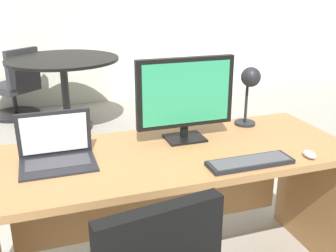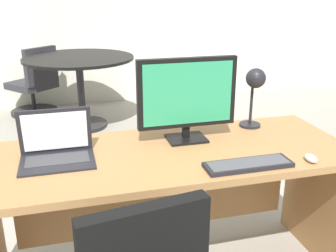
{
  "view_description": "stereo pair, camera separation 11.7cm",
  "coord_description": "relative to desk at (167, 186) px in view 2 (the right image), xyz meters",
  "views": [
    {
      "loc": [
        -0.57,
        -1.66,
        1.51
      ],
      "look_at": [
        0.0,
        0.03,
        0.86
      ],
      "focal_mm": 42.04,
      "sensor_mm": 36.0,
      "label": 1
    },
    {
      "loc": [
        -0.46,
        -1.7,
        1.51
      ],
      "look_at": [
        0.0,
        0.03,
        0.86
      ],
      "focal_mm": 42.04,
      "sensor_mm": 36.0,
      "label": 2
    }
  ],
  "objects": [
    {
      "name": "keyboard",
      "position": [
        0.29,
        -0.31,
        0.23
      ],
      "size": [
        0.4,
        0.12,
        0.02
      ],
      "color": "black",
      "rests_on": "desk"
    },
    {
      "name": "desk_lamp",
      "position": [
        0.54,
        0.16,
        0.46
      ],
      "size": [
        0.12,
        0.15,
        0.34
      ],
      "color": "black",
      "rests_on": "desk"
    },
    {
      "name": "meeting_table",
      "position": [
        -0.3,
        2.54,
        0.07
      ],
      "size": [
        1.17,
        1.17,
        0.79
      ],
      "color": "black",
      "rests_on": "ground"
    },
    {
      "name": "mouse",
      "position": [
        0.59,
        -0.33,
        0.23
      ],
      "size": [
        0.04,
        0.08,
        0.03
      ],
      "color": "silver",
      "rests_on": "desk"
    },
    {
      "name": "ground",
      "position": [
        0.0,
        1.45,
        -0.53
      ],
      "size": [
        12.0,
        12.0,
        0.0
      ],
      "primitive_type": "plane",
      "color": "gray"
    },
    {
      "name": "monitor",
      "position": [
        0.12,
        0.08,
        0.45
      ],
      "size": [
        0.51,
        0.16,
        0.43
      ],
      "color": "black",
      "rests_on": "desk"
    },
    {
      "name": "desk",
      "position": [
        0.0,
        0.0,
        0.0
      ],
      "size": [
        1.8,
        0.7,
        0.74
      ],
      "color": "#9E7042",
      "rests_on": "ground"
    },
    {
      "name": "meeting_chair_near",
      "position": [
        -0.82,
        3.15,
        -0.2
      ],
      "size": [
        0.65,
        0.66,
        0.83
      ],
      "color": "black",
      "rests_on": "ground"
    },
    {
      "name": "laptop",
      "position": [
        -0.53,
        0.02,
        0.28
      ],
      "size": [
        0.33,
        0.24,
        0.23
      ],
      "color": "black",
      "rests_on": "desk"
    }
  ]
}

